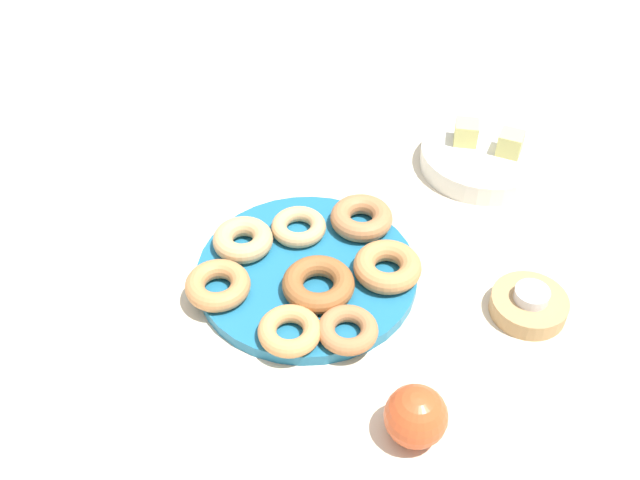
{
  "coord_description": "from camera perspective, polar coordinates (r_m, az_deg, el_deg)",
  "views": [
    {
      "loc": [
        0.42,
        -0.55,
        0.74
      ],
      "look_at": [
        0.0,
        0.03,
        0.05
      ],
      "focal_mm": 41.62,
      "sensor_mm": 36.0,
      "label": 1
    }
  ],
  "objects": [
    {
      "name": "melon_chunk_right",
      "position": [
        1.2,
        14.43,
        7.22
      ],
      "size": [
        0.04,
        0.04,
        0.04
      ],
      "primitive_type": "cube",
      "rotation": [
        0.0,
        0.0,
        0.22
      ],
      "color": "#DBD67A",
      "rests_on": "fruit_bowl"
    },
    {
      "name": "fruit_bowl",
      "position": [
        1.21,
        12.39,
        6.18
      ],
      "size": [
        0.2,
        0.2,
        0.03
      ],
      "primitive_type": "cylinder",
      "color": "silver",
      "rests_on": "ground_plane"
    },
    {
      "name": "donut_5",
      "position": [
        0.92,
        -2.35,
        -6.99
      ],
      "size": [
        0.1,
        0.1,
        0.02
      ],
      "primitive_type": "torus",
      "rotation": [
        0.0,
        0.0,
        0.39
      ],
      "color": "tan",
      "rests_on": "donut_plate"
    },
    {
      "name": "donut_4",
      "position": [
        1.06,
        3.21,
        1.71
      ],
      "size": [
        0.12,
        0.12,
        0.03
      ],
      "primitive_type": "torus",
      "rotation": [
        0.0,
        0.0,
        5.88
      ],
      "color": "#B27547",
      "rests_on": "donut_plate"
    },
    {
      "name": "candle_holder",
      "position": [
        1.0,
        15.74,
        -4.86
      ],
      "size": [
        0.1,
        0.1,
        0.03
      ],
      "primitive_type": "cylinder",
      "color": "tan",
      "rests_on": "ground_plane"
    },
    {
      "name": "donut_2",
      "position": [
        1.03,
        -5.94,
        0.02
      ],
      "size": [
        0.11,
        0.11,
        0.03
      ],
      "primitive_type": "torus",
      "rotation": [
        0.0,
        0.0,
        4.22
      ],
      "color": "tan",
      "rests_on": "donut_plate"
    },
    {
      "name": "donut_7",
      "position": [
        0.92,
        2.15,
        -6.92
      ],
      "size": [
        0.11,
        0.11,
        0.02
      ],
      "primitive_type": "torus",
      "rotation": [
        0.0,
        0.0,
        5.3
      ],
      "color": "#B27547",
      "rests_on": "donut_plate"
    },
    {
      "name": "apple",
      "position": [
        0.84,
        7.38,
        -13.29
      ],
      "size": [
        0.07,
        0.07,
        0.07
      ],
      "primitive_type": "sphere",
      "color": "#CC4C23",
      "rests_on": "ground_plane"
    },
    {
      "name": "ground_plane",
      "position": [
        1.02,
        -1.0,
        -2.87
      ],
      "size": [
        2.4,
        2.4,
        0.0
      ],
      "primitive_type": "plane",
      "color": "beige"
    },
    {
      "name": "donut_plate",
      "position": [
        1.01,
        -1.0,
        -2.54
      ],
      "size": [
        0.3,
        0.3,
        0.02
      ],
      "primitive_type": "cylinder",
      "color": "#1E6B93",
      "rests_on": "ground_plane"
    },
    {
      "name": "donut_3",
      "position": [
        0.97,
        -7.86,
        -3.46
      ],
      "size": [
        0.11,
        0.11,
        0.03
      ],
      "primitive_type": "torus",
      "rotation": [
        0.0,
        0.0,
        5.0
      ],
      "color": "#C6844C",
      "rests_on": "donut_plate"
    },
    {
      "name": "melon_chunk_left",
      "position": [
        1.2,
        11.18,
        8.12
      ],
      "size": [
        0.05,
        0.05,
        0.04
      ],
      "primitive_type": "cube",
      "rotation": [
        0.0,
        0.0,
        0.47
      ],
      "color": "#DBD67A",
      "rests_on": "fruit_bowl"
    },
    {
      "name": "donut_0",
      "position": [
        0.96,
        -0.13,
        -3.41
      ],
      "size": [
        0.13,
        0.13,
        0.03
      ],
      "primitive_type": "torus",
      "rotation": [
        0.0,
        0.0,
        4.1
      ],
      "color": "#995B2D",
      "rests_on": "donut_plate"
    },
    {
      "name": "donut_1",
      "position": [
        1.05,
        -1.66,
        1.02
      ],
      "size": [
        0.09,
        0.09,
        0.02
      ],
      "primitive_type": "torus",
      "rotation": [
        0.0,
        0.0,
        0.19
      ],
      "color": "tan",
      "rests_on": "donut_plate"
    },
    {
      "name": "tealight",
      "position": [
        0.99,
        15.97,
        -4.07
      ],
      "size": [
        0.04,
        0.04,
        0.01
      ],
      "primitive_type": "cylinder",
      "color": "silver",
      "rests_on": "candle_holder"
    },
    {
      "name": "donut_6",
      "position": [
        0.99,
        5.2,
        -2.05
      ],
      "size": [
        0.11,
        0.11,
        0.03
      ],
      "primitive_type": "torus",
      "rotation": [
        0.0,
        0.0,
        4.98
      ],
      "color": "#C6844C",
      "rests_on": "donut_plate"
    }
  ]
}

